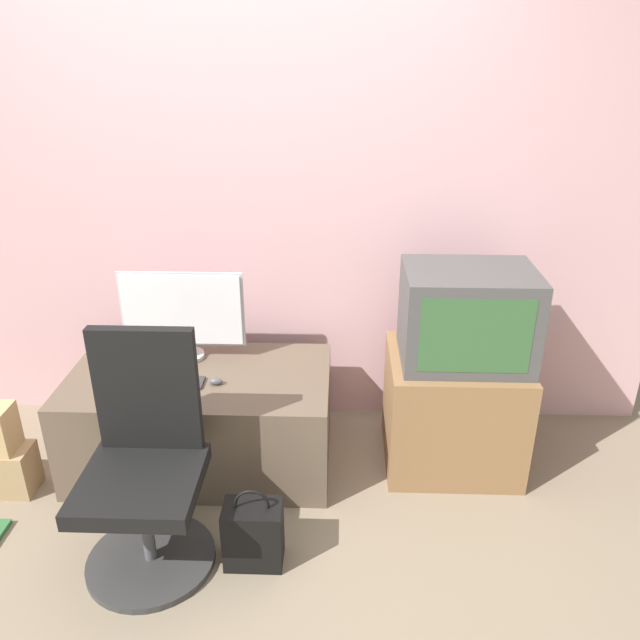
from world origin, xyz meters
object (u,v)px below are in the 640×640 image
at_px(office_chair, 145,473).
at_px(keyboard, 168,382).
at_px(cardboard_box_lower, 3,469).
at_px(handbag, 253,534).
at_px(main_monitor, 183,315).
at_px(crt_tv, 467,316).
at_px(mouse, 216,381).

bearing_deg(office_chair, keyboard, 94.32).
relative_size(cardboard_box_lower, handbag, 0.79).
bearing_deg(main_monitor, cardboard_box_lower, -151.18).
bearing_deg(crt_tv, office_chair, -153.62).
bearing_deg(office_chair, crt_tv, 26.38).
relative_size(main_monitor, cardboard_box_lower, 2.13).
height_order(main_monitor, cardboard_box_lower, main_monitor).
relative_size(main_monitor, handbag, 1.69).
bearing_deg(main_monitor, handbag, -62.71).
distance_m(mouse, handbag, 0.74).
relative_size(crt_tv, handbag, 1.63).
bearing_deg(keyboard, cardboard_box_lower, -167.32).
bearing_deg(mouse, handbag, -67.83).
xyz_separation_m(cardboard_box_lower, handbag, (1.26, -0.41, 0.03)).
height_order(main_monitor, office_chair, office_chair).
xyz_separation_m(office_chair, handbag, (0.43, -0.04, -0.27)).
height_order(crt_tv, handbag, crt_tv).
xyz_separation_m(main_monitor, mouse, (0.20, -0.27, -0.22)).
bearing_deg(crt_tv, cardboard_box_lower, -172.01).
xyz_separation_m(main_monitor, office_chair, (0.01, -0.82, -0.33)).
distance_m(main_monitor, cardboard_box_lower, 1.12).
bearing_deg(mouse, crt_tv, 6.39).
relative_size(keyboard, mouse, 5.44).
height_order(keyboard, mouse, mouse).
distance_m(main_monitor, crt_tv, 1.39).
bearing_deg(crt_tv, handbag, -142.56).
bearing_deg(crt_tv, main_monitor, 174.16).
height_order(mouse, crt_tv, crt_tv).
bearing_deg(office_chair, main_monitor, 90.89).
xyz_separation_m(keyboard, handbag, (0.47, -0.59, -0.37)).
relative_size(main_monitor, keyboard, 1.82).
height_order(main_monitor, handbag, main_monitor).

